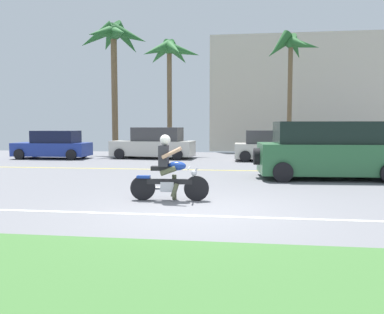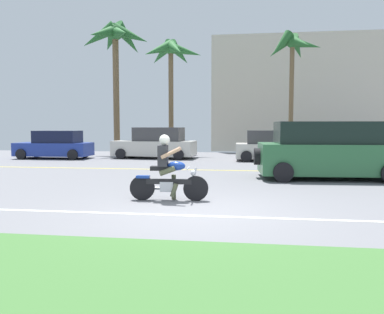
# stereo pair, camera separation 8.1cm
# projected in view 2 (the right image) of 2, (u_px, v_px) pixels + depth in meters

# --- Properties ---
(ground) EXTENTS (56.00, 30.00, 0.04)m
(ground) POSITION_uv_depth(u_px,v_px,m) (208.00, 189.00, 10.96)
(ground) COLOR slate
(grass_median) EXTENTS (56.00, 3.80, 0.06)m
(grass_median) POSITION_uv_depth(u_px,v_px,m) (141.00, 298.00, 3.94)
(grass_median) COLOR #3D6B33
(grass_median) RESTS_ON ground
(lane_line_near) EXTENTS (50.40, 0.12, 0.01)m
(lane_line_near) POSITION_uv_depth(u_px,v_px,m) (192.00, 216.00, 7.65)
(lane_line_near) COLOR silver
(lane_line_near) RESTS_ON ground
(lane_line_far) EXTENTS (50.40, 0.12, 0.01)m
(lane_line_far) POSITION_uv_depth(u_px,v_px,m) (218.00, 170.00, 15.46)
(lane_line_far) COLOR yellow
(lane_line_far) RESTS_ON ground
(motorcyclist) EXTENTS (1.89, 0.62, 1.58)m
(motorcyclist) POSITION_uv_depth(u_px,v_px,m) (168.00, 173.00, 9.17)
(motorcyclist) COLOR black
(motorcyclist) RESTS_ON ground
(suv_nearby) EXTENTS (4.83, 2.44, 1.92)m
(suv_nearby) POSITION_uv_depth(u_px,v_px,m) (327.00, 151.00, 12.99)
(suv_nearby) COLOR #2D663D
(suv_nearby) RESTS_ON ground
(parked_car_0) EXTENTS (4.03, 1.83, 1.52)m
(parked_car_0) POSITION_uv_depth(u_px,v_px,m) (55.00, 146.00, 21.01)
(parked_car_0) COLOR navy
(parked_car_0) RESTS_ON ground
(parked_car_1) EXTENTS (4.58, 2.23, 1.70)m
(parked_car_1) POSITION_uv_depth(u_px,v_px,m) (156.00, 144.00, 21.20)
(parked_car_1) COLOR beige
(parked_car_1) RESTS_ON ground
(parked_car_2) EXTENTS (3.70, 1.91, 1.55)m
(parked_car_2) POSITION_uv_depth(u_px,v_px,m) (271.00, 147.00, 19.58)
(parked_car_2) COLOR beige
(parked_car_2) RESTS_ON ground
(parked_car_3) EXTENTS (3.97, 1.86, 1.57)m
(parked_car_3) POSITION_uv_depth(u_px,v_px,m) (377.00, 147.00, 19.37)
(parked_car_3) COLOR navy
(parked_car_3) RESTS_ON ground
(palm_tree_0) EXTENTS (3.10, 3.06, 7.10)m
(palm_tree_0) POSITION_uv_depth(u_px,v_px,m) (293.00, 52.00, 21.61)
(palm_tree_0) COLOR brown
(palm_tree_0) RESTS_ON ground
(palm_tree_1) EXTENTS (4.65, 4.44, 8.53)m
(palm_tree_1) POSITION_uv_depth(u_px,v_px,m) (116.00, 41.00, 24.42)
(palm_tree_1) COLOR brown
(palm_tree_1) RESTS_ON ground
(palm_tree_2) EXTENTS (3.67, 3.78, 7.11)m
(palm_tree_2) POSITION_uv_depth(u_px,v_px,m) (172.00, 56.00, 23.53)
(palm_tree_2) COLOR brown
(palm_tree_2) RESTS_ON ground
(building_far) EXTENTS (11.62, 4.00, 7.99)m
(building_far) POSITION_uv_depth(u_px,v_px,m) (294.00, 95.00, 27.79)
(building_far) COLOR beige
(building_far) RESTS_ON ground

